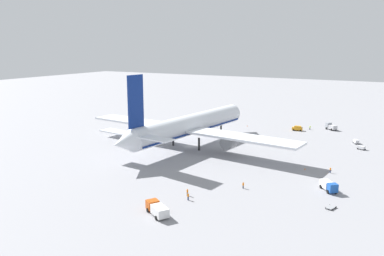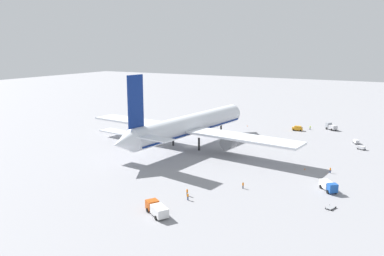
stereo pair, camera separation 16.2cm
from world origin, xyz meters
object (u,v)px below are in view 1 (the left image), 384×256
at_px(traffic_cone_0, 305,169).
at_px(baggage_cart_0, 356,141).
at_px(traffic_cone_2, 247,126).
at_px(service_truck_0, 157,209).
at_px(ground_worker_1, 243,185).
at_px(baggage_cart_1, 362,148).
at_px(service_truck_2, 329,186).
at_px(ground_worker_2, 330,170).
at_px(traffic_cone_1, 172,122).
at_px(ground_worker_3, 188,197).
at_px(service_truck_1, 331,127).
at_px(ground_worker_0, 187,192).
at_px(airliner, 189,126).
at_px(baggage_cart_2, 331,207).
at_px(service_van, 297,128).
at_px(ground_worker_4, 310,128).

bearing_deg(traffic_cone_0, baggage_cart_0, -12.84).
bearing_deg(traffic_cone_2, service_truck_0, -170.11).
height_order(ground_worker_1, traffic_cone_2, ground_worker_1).
bearing_deg(baggage_cart_1, service_truck_2, 176.54).
bearing_deg(ground_worker_2, traffic_cone_1, 61.97).
distance_m(ground_worker_1, ground_worker_3, 15.38).
xyz_separation_m(service_truck_2, traffic_cone_2, (63.00, 44.98, -1.04)).
bearing_deg(ground_worker_3, service_truck_1, -8.92).
xyz_separation_m(ground_worker_0, traffic_cone_0, (33.07, -19.44, -0.61)).
height_order(airliner, baggage_cart_2, airliner).
relative_size(ground_worker_2, traffic_cone_1, 2.97).
distance_m(service_truck_2, traffic_cone_2, 77.42).
height_order(service_truck_0, ground_worker_0, service_truck_0).
xyz_separation_m(ground_worker_1, traffic_cone_2, (71.42, 26.33, -0.53)).
height_order(service_truck_1, baggage_cart_2, service_truck_1).
relative_size(service_truck_2, ground_worker_2, 3.51).
height_order(airliner, service_truck_1, airliner).
bearing_deg(ground_worker_0, airliner, 28.97).
bearing_deg(service_truck_2, service_van, 20.14).
relative_size(baggage_cart_2, traffic_cone_2, 5.68).
height_order(service_van, baggage_cart_0, service_van).
relative_size(ground_worker_1, ground_worker_4, 0.92).
bearing_deg(ground_worker_2, baggage_cart_0, -3.22).
xyz_separation_m(service_truck_0, ground_worker_0, (12.22, -0.25, -0.46)).
distance_m(service_truck_1, baggage_cart_0, 23.52).
bearing_deg(service_truck_1, service_truck_2, -170.71).
bearing_deg(baggage_cart_1, traffic_cone_1, 83.14).
bearing_deg(baggage_cart_1, ground_worker_1, 158.26).
bearing_deg(traffic_cone_2, traffic_cone_0, -143.67).
height_order(baggage_cart_0, ground_worker_0, ground_worker_0).
xyz_separation_m(service_van, traffic_cone_1, (-9.89, 54.57, -0.76)).
xyz_separation_m(ground_worker_1, ground_worker_2, (22.77, -16.60, 0.02)).
xyz_separation_m(baggage_cart_0, traffic_cone_0, (-39.27, 8.95, -0.51)).
height_order(service_truck_1, traffic_cone_2, service_truck_1).
distance_m(service_truck_0, ground_worker_1, 25.06).
bearing_deg(service_truck_0, ground_worker_1, -23.19).
xyz_separation_m(service_truck_0, ground_worker_1, (23.03, -9.87, -0.54)).
distance_m(service_truck_2, traffic_cone_0, 16.45).
distance_m(airliner, service_truck_1, 65.61).
xyz_separation_m(ground_worker_0, ground_worker_1, (10.81, -9.61, -0.08)).
distance_m(ground_worker_3, traffic_cone_2, 86.37).
distance_m(baggage_cart_0, ground_worker_0, 77.71).
height_order(service_truck_0, traffic_cone_0, service_truck_0).
distance_m(airliner, ground_worker_0, 45.60).
bearing_deg(service_truck_2, ground_worker_0, 124.23).
bearing_deg(ground_worker_4, service_truck_2, -164.16).
xyz_separation_m(service_truck_0, baggage_cart_0, (84.55, -28.65, -0.56)).
xyz_separation_m(service_truck_0, service_truck_1, (104.71, -16.54, 0.02)).
xyz_separation_m(ground_worker_4, traffic_cone_1, (-14.34, 58.70, -0.61)).
bearing_deg(traffic_cone_0, baggage_cart_2, -155.38).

